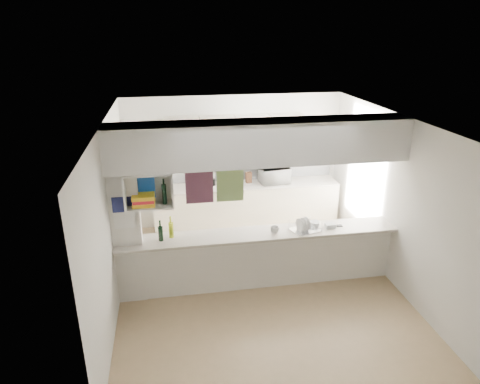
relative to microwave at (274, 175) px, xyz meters
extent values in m
plane|color=tan|center=(-0.76, -2.10, -1.07)|extent=(4.80, 4.80, 0.00)
plane|color=white|center=(-0.76, -2.10, 1.53)|extent=(4.80, 4.80, 0.00)
plane|color=silver|center=(-0.76, 0.30, 0.23)|extent=(4.20, 0.00, 4.20)
plane|color=silver|center=(-2.86, -2.10, 0.23)|extent=(0.00, 4.80, 4.80)
plane|color=silver|center=(1.34, -2.10, 0.23)|extent=(0.00, 4.80, 4.80)
cube|color=silver|center=(-0.76, -2.10, -0.63)|extent=(4.20, 0.15, 0.88)
cube|color=#B4AA9E|center=(-0.76, -2.10, -0.17)|extent=(4.20, 0.50, 0.04)
cube|color=white|center=(-0.76, -2.10, 1.23)|extent=(4.20, 0.50, 0.60)
cube|color=silver|center=(-2.66, -2.10, 0.23)|extent=(0.40, 0.18, 2.60)
cube|color=#191E4C|center=(-2.66, -2.19, 0.48)|extent=(0.30, 0.01, 0.22)
cube|color=white|center=(-2.66, -2.19, 0.25)|extent=(0.30, 0.01, 0.24)
cube|color=#2D1426|center=(-1.61, -1.88, 0.61)|extent=(0.40, 0.02, 0.62)
cube|color=#16655B|center=(-1.16, -1.88, 0.61)|extent=(0.40, 0.02, 0.62)
cube|color=white|center=(-2.31, -2.20, 0.44)|extent=(0.65, 0.35, 0.02)
cube|color=white|center=(-2.31, -2.20, 0.91)|extent=(0.65, 0.35, 0.02)
cube|color=white|center=(-2.31, -2.04, 0.68)|extent=(0.65, 0.02, 0.50)
cube|color=white|center=(-2.62, -2.20, 0.68)|extent=(0.02, 0.35, 0.50)
cube|color=white|center=(-1.99, -2.20, 0.68)|extent=(0.02, 0.35, 0.50)
cube|color=gold|center=(-2.39, -2.20, 0.48)|extent=(0.30, 0.24, 0.05)
cube|color=#B61827|center=(-2.39, -2.20, 0.53)|extent=(0.28, 0.22, 0.05)
cube|color=gold|center=(-2.39, -2.20, 0.58)|extent=(0.30, 0.24, 0.05)
cube|color=#0E419D|center=(-2.36, -2.07, 0.68)|extent=(0.26, 0.02, 0.34)
cylinder|color=black|center=(-2.11, -2.20, 0.59)|extent=(0.06, 0.06, 0.28)
cube|color=beige|center=(-0.56, 0.00, -0.62)|extent=(3.60, 0.60, 0.90)
cube|color=#B4AA9E|center=(-0.56, 0.00, -0.17)|extent=(3.60, 0.63, 0.03)
cube|color=silver|center=(-0.56, 0.29, 0.15)|extent=(3.60, 0.03, 0.60)
cube|color=beige|center=(-0.76, 0.13, 0.81)|extent=(2.62, 0.34, 0.72)
cube|color=white|center=(-0.01, 0.06, 0.41)|extent=(0.60, 0.46, 0.12)
cube|color=silver|center=(-0.01, -0.17, 0.37)|extent=(0.60, 0.02, 0.05)
imported|color=white|center=(0.00, 0.00, 0.00)|extent=(0.60, 0.45, 0.31)
imported|color=#0E419D|center=(-0.03, 0.03, 0.19)|extent=(0.27, 0.27, 0.07)
cube|color=silver|center=(-0.06, -2.14, -0.15)|extent=(0.49, 0.42, 0.01)
cylinder|color=white|center=(-0.16, -2.17, -0.04)|extent=(0.08, 0.20, 0.21)
cylinder|color=white|center=(-0.10, -2.15, -0.04)|extent=(0.08, 0.20, 0.21)
cylinder|color=white|center=(-0.04, -2.13, -0.04)|extent=(0.08, 0.20, 0.21)
imported|color=white|center=(-0.54, -2.17, -0.09)|extent=(0.14, 0.14, 0.10)
cylinder|color=black|center=(-2.20, -2.11, -0.05)|extent=(0.07, 0.07, 0.22)
cylinder|color=black|center=(-2.20, -2.11, 0.11)|extent=(0.03, 0.03, 0.10)
cylinder|color=#919F1A|center=(-2.05, -2.03, -0.04)|extent=(0.07, 0.07, 0.23)
cylinder|color=#919F1A|center=(-2.05, -2.03, 0.13)|extent=(0.03, 0.03, 0.10)
cylinder|color=silver|center=(0.13, -2.01, -0.12)|extent=(0.15, 0.15, 0.08)
cube|color=silver|center=(0.35, -2.11, -0.12)|extent=(0.15, 0.11, 0.06)
cube|color=black|center=(0.48, -2.08, -0.15)|extent=(0.14, 0.07, 0.01)
cylinder|color=black|center=(-1.20, 0.05, -0.09)|extent=(0.10, 0.10, 0.13)
cube|color=#54311D|center=(-0.50, 0.08, -0.05)|extent=(0.12, 0.11, 0.21)
camera|label=1|loc=(-2.01, -7.68, 2.71)|focal=32.00mm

